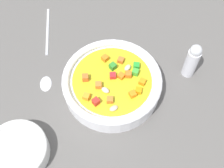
# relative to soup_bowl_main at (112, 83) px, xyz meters

# --- Properties ---
(ground_plane) EXTENTS (1.40, 1.40, 0.02)m
(ground_plane) POSITION_rel_soup_bowl_main_xyz_m (-0.00, 0.00, -0.04)
(ground_plane) COLOR #565451
(soup_bowl_main) EXTENTS (0.20, 0.20, 0.05)m
(soup_bowl_main) POSITION_rel_soup_bowl_main_xyz_m (0.00, 0.00, 0.00)
(soup_bowl_main) COLOR white
(soup_bowl_main) RESTS_ON ground_plane
(spoon) EXTENTS (0.09, 0.24, 0.01)m
(spoon) POSITION_rel_soup_bowl_main_xyz_m (-0.17, 0.05, -0.02)
(spoon) COLOR silver
(spoon) RESTS_ON ground_plane
(side_bowl_small) EXTENTS (0.11, 0.11, 0.04)m
(side_bowl_small) POSITION_rel_soup_bowl_main_xyz_m (-0.13, -0.18, -0.01)
(side_bowl_small) COLOR white
(side_bowl_small) RESTS_ON ground_plane
(pepper_shaker) EXTENTS (0.03, 0.03, 0.09)m
(pepper_shaker) POSITION_rel_soup_bowl_main_xyz_m (0.15, 0.08, 0.02)
(pepper_shaker) COLOR silver
(pepper_shaker) RESTS_ON ground_plane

